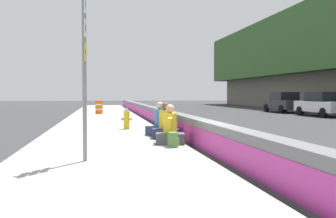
# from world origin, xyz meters

# --- Properties ---
(ground_plane) EXTENTS (160.00, 160.00, 0.00)m
(ground_plane) POSITION_xyz_m (0.00, 0.00, 0.00)
(ground_plane) COLOR #353538
(ground_plane) RESTS_ON ground
(sidewalk_strip) EXTENTS (80.00, 4.40, 0.14)m
(sidewalk_strip) POSITION_xyz_m (0.00, 2.65, 0.07)
(sidewalk_strip) COLOR #A8A59E
(sidewalk_strip) RESTS_ON ground_plane
(jersey_barrier) EXTENTS (76.00, 0.45, 0.85)m
(jersey_barrier) POSITION_xyz_m (0.00, 0.00, 0.42)
(jersey_barrier) COLOR slate
(jersey_barrier) RESTS_ON ground_plane
(route_sign_post) EXTENTS (0.44, 0.09, 3.60)m
(route_sign_post) POSITION_xyz_m (-1.14, 3.13, 2.23)
(route_sign_post) COLOR gray
(route_sign_post) RESTS_ON sidewalk_strip
(fire_hydrant) EXTENTS (0.26, 0.46, 0.88)m
(fire_hydrant) POSITION_xyz_m (6.32, 1.78, 0.59)
(fire_hydrant) COLOR gold
(fire_hydrant) RESTS_ON sidewalk_strip
(seated_person_foreground) EXTENTS (0.81, 0.91, 1.13)m
(seated_person_foreground) POSITION_xyz_m (1.38, 0.86, 0.49)
(seated_person_foreground) COLOR #424247
(seated_person_foreground) RESTS_ON sidewalk_strip
(seated_person_middle) EXTENTS (0.79, 0.90, 1.16)m
(seated_person_middle) POSITION_xyz_m (2.79, 0.76, 0.50)
(seated_person_middle) COLOR #23284C
(seated_person_middle) RESTS_ON sidewalk_strip
(seated_person_rear) EXTENTS (0.89, 0.98, 1.16)m
(seated_person_rear) POSITION_xyz_m (3.69, 0.80, 0.50)
(seated_person_rear) COLOR #23284C
(seated_person_rear) RESTS_ON sidewalk_strip
(backpack) EXTENTS (0.32, 0.28, 0.40)m
(backpack) POSITION_xyz_m (0.68, 0.90, 0.33)
(backpack) COLOR #4C7A3D
(backpack) RESTS_ON sidewalk_strip
(construction_barrel) EXTENTS (0.54, 0.54, 0.95)m
(construction_barrel) POSITION_xyz_m (18.78, 2.96, 0.62)
(construction_barrel) COLOR orange
(construction_barrel) RESTS_ON sidewalk_strip
(parked_car_fourth) EXTENTS (4.56, 2.07, 1.71)m
(parked_car_fourth) POSITION_xyz_m (15.26, -12.32, 0.86)
(parked_car_fourth) COLOR silver
(parked_car_fourth) RESTS_ON ground_plane
(parked_car_midline) EXTENTS (4.51, 1.97, 1.71)m
(parked_car_midline) POSITION_xyz_m (20.99, -12.23, 0.86)
(parked_car_midline) COLOR #28282D
(parked_car_midline) RESTS_ON ground_plane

